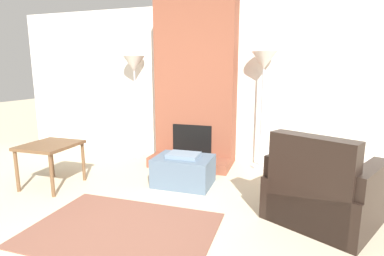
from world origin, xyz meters
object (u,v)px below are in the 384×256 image
side_table (50,149)px  floor_lamp_right (264,66)px  ottoman (184,170)px  floor_lamp_left (134,68)px  armchair (321,194)px

side_table → floor_lamp_right: bearing=32.9°
ottoman → floor_lamp_left: size_ratio=0.43×
ottoman → side_table: size_ratio=1.13×
floor_lamp_left → floor_lamp_right: floor_lamp_right is taller
side_table → floor_lamp_left: bearing=77.3°
ottoman → floor_lamp_right: 1.99m
side_table → floor_lamp_right: size_ratio=0.37×
side_table → floor_lamp_left: (0.38, 1.67, 1.06)m
side_table → armchair: bearing=0.4°
ottoman → side_table: (-1.66, -0.57, 0.30)m
armchair → floor_lamp_left: size_ratio=0.71×
floor_lamp_right → ottoman: bearing=-129.8°
armchair → floor_lamp_left: 3.59m
floor_lamp_left → floor_lamp_right: bearing=-0.0°
armchair → side_table: armchair is taller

